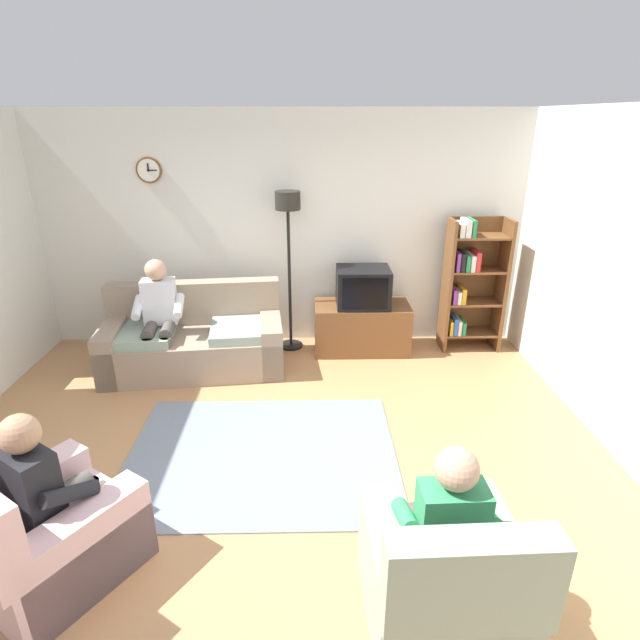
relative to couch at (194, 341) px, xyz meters
name	(u,v)px	position (x,y,z in m)	size (l,w,h in m)	color
ground_plane	(271,472)	(0.95, -1.83, -0.31)	(12.00, 12.00, 0.00)	#B27F51
back_wall_assembly	(282,231)	(0.95, 0.83, 1.04)	(6.20, 0.17, 2.70)	silver
couch	(194,341)	(0.00, 0.00, 0.00)	(1.98, 1.07, 0.90)	gray
tv_stand	(361,327)	(1.88, 0.43, -0.03)	(1.10, 0.56, 0.57)	brown
tv	(363,287)	(1.88, 0.40, 0.48)	(0.60, 0.49, 0.44)	black
bookshelf	(469,282)	(3.13, 0.50, 0.50)	(0.68, 0.36, 1.56)	brown
floor_lamp	(288,228)	(1.04, 0.52, 1.14)	(0.28, 0.28, 1.85)	black
armchair_near_window	(45,537)	(-0.30, -2.76, -0.02)	(1.16, 1.18, 0.90)	beige
armchair_near_bookshelf	(443,579)	(1.98, -3.10, -0.02)	(0.82, 0.90, 0.90)	gray
area_rug	(262,455)	(0.87, -1.62, -0.31)	(2.20, 1.70, 0.01)	slate
person_on_couch	(159,312)	(-0.31, -0.11, 0.39)	(0.54, 0.56, 1.24)	silver
person_in_left_armchair	(49,486)	(-0.25, -2.69, 0.29)	(0.61, 0.64, 1.12)	black
person_in_right_armchair	(444,521)	(1.98, -3.01, 0.29)	(0.52, 0.54, 1.12)	#338C59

